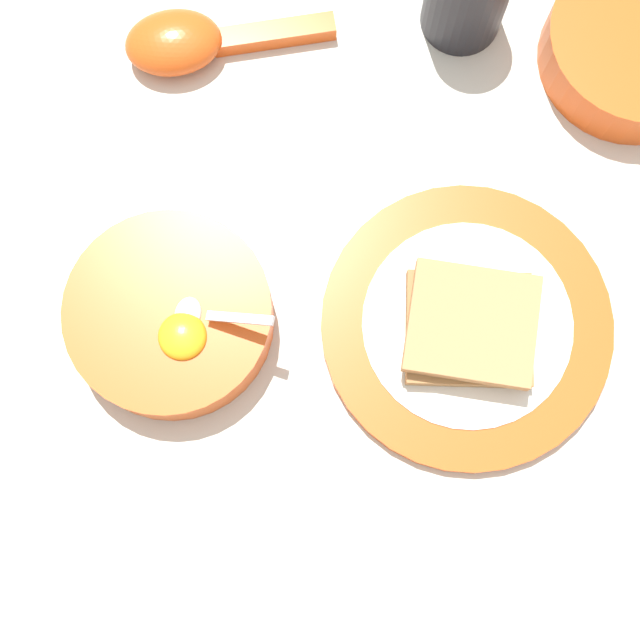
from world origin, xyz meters
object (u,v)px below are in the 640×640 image
object	(u,v)px
egg_bowl	(171,316)
congee_bowl	(638,46)
toast_plate	(466,326)
soup_spoon	(189,41)
toast_sandwich	(470,326)

from	to	relation	value
egg_bowl	congee_bowl	distance (m)	0.43
toast_plate	congee_bowl	distance (m)	0.27
toast_plate	soup_spoon	world-z (taller)	soup_spoon
soup_spoon	egg_bowl	bearing A→B (deg)	-171.41
toast_sandwich	egg_bowl	bearing A→B (deg)	97.91
egg_bowl	toast_plate	size ratio (longest dim) A/B	0.71
egg_bowl	congee_bowl	bearing A→B (deg)	-48.76
toast_plate	toast_sandwich	size ratio (longest dim) A/B	2.12
toast_sandwich	soup_spoon	world-z (taller)	toast_sandwich
toast_plate	congee_bowl	world-z (taller)	congee_bowl
toast_plate	congee_bowl	size ratio (longest dim) A/B	1.49
toast_plate	egg_bowl	bearing A→B (deg)	99.12
congee_bowl	toast_plate	bearing A→B (deg)	157.91
egg_bowl	toast_plate	xyz separation A→B (m)	(0.04, -0.22, -0.02)
toast_plate	soup_spoon	size ratio (longest dim) A/B	1.28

